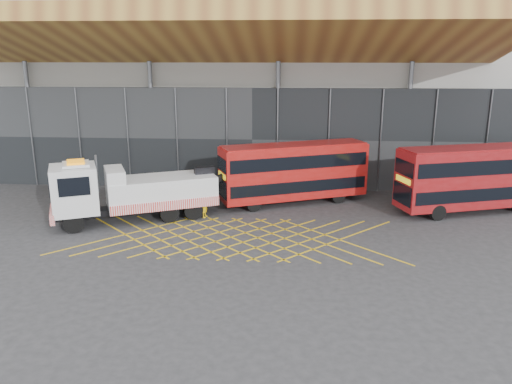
# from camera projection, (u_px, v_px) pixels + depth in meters

# --- Properties ---
(ground_plane) EXTENTS (120.00, 120.00, 0.00)m
(ground_plane) POSITION_uv_depth(u_px,v_px,m) (204.00, 236.00, 29.73)
(ground_plane) COLOR #2A2A2D
(road_markings) EXTENTS (19.96, 7.16, 0.01)m
(road_markings) POSITION_uv_depth(u_px,v_px,m) (231.00, 237.00, 29.62)
(road_markings) COLOR gold
(road_markings) RESTS_ON ground_plane
(construction_building) EXTENTS (55.00, 23.97, 18.00)m
(construction_building) POSITION_uv_depth(u_px,v_px,m) (257.00, 72.00, 44.92)
(construction_building) COLOR gray
(construction_building) RESTS_ON ground_plane
(recovery_truck) EXTENTS (11.80, 6.90, 4.27)m
(recovery_truck) POSITION_uv_depth(u_px,v_px,m) (130.00, 191.00, 32.12)
(recovery_truck) COLOR black
(recovery_truck) RESTS_ON ground_plane
(bus_towed) EXTENTS (10.78, 6.36, 4.35)m
(bus_towed) POSITION_uv_depth(u_px,v_px,m) (294.00, 171.00, 35.88)
(bus_towed) COLOR #9E0F0C
(bus_towed) RESTS_ON ground_plane
(bus_second) EXTENTS (11.37, 5.73, 4.53)m
(bus_second) POSITION_uv_depth(u_px,v_px,m) (478.00, 176.00, 33.83)
(bus_second) COLOR maroon
(bus_second) RESTS_ON ground_plane
(worker) EXTENTS (0.53, 0.70, 1.73)m
(worker) POSITION_uv_depth(u_px,v_px,m) (205.00, 205.00, 33.06)
(worker) COLOR yellow
(worker) RESTS_ON ground_plane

